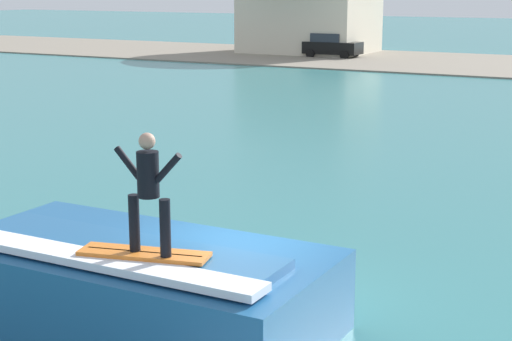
{
  "coord_description": "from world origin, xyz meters",
  "views": [
    {
      "loc": [
        6.22,
        -11.28,
        5.36
      ],
      "look_at": [
        -1.23,
        2.54,
        1.77
      ],
      "focal_mm": 56.95,
      "sensor_mm": 36.0,
      "label": 1
    }
  ],
  "objects_px": {
    "surfer": "(148,187)",
    "car_near_shore": "(332,45)",
    "wave_crest": "(137,285)",
    "surfboard": "(144,254)"
  },
  "relations": [
    {
      "from": "surfer",
      "to": "car_near_shore",
      "type": "height_order",
      "value": "surfer"
    },
    {
      "from": "wave_crest",
      "to": "surfer",
      "type": "relative_size",
      "value": 3.44
    },
    {
      "from": "car_near_shore",
      "to": "wave_crest",
      "type": "bearing_deg",
      "value": -70.39
    },
    {
      "from": "surfboard",
      "to": "car_near_shore",
      "type": "bearing_deg",
      "value": 110.03
    },
    {
      "from": "wave_crest",
      "to": "surfboard",
      "type": "xyz_separation_m",
      "value": [
        0.62,
        -0.63,
        0.82
      ]
    },
    {
      "from": "wave_crest",
      "to": "car_near_shore",
      "type": "distance_m",
      "value": 50.22
    },
    {
      "from": "surfboard",
      "to": "car_near_shore",
      "type": "height_order",
      "value": "car_near_shore"
    },
    {
      "from": "surfboard",
      "to": "surfer",
      "type": "bearing_deg",
      "value": -11.09
    },
    {
      "from": "surfboard",
      "to": "surfer",
      "type": "distance_m",
      "value": 1.04
    },
    {
      "from": "car_near_shore",
      "to": "surfer",
      "type": "bearing_deg",
      "value": -69.84
    }
  ]
}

